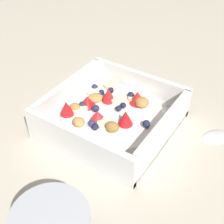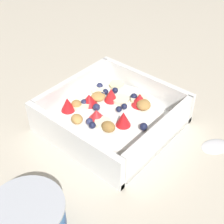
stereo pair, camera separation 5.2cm
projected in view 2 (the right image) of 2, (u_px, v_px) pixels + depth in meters
ground_plane at (108, 123)px, 0.55m from camera, size 2.40×2.40×0.00m
fruit_bowl at (111, 116)px, 0.53m from camera, size 0.19×0.19×0.06m
yogurt_cup at (30, 224)px, 0.36m from camera, size 0.09×0.09×0.07m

